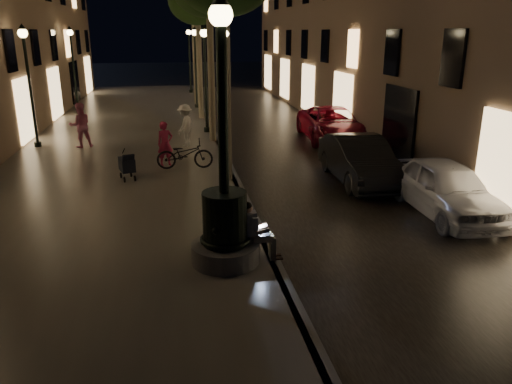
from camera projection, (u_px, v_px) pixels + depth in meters
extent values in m
plane|color=black|center=(215.00, 140.00, 22.70)|extent=(120.00, 120.00, 0.00)
cube|color=black|center=(280.00, 137.00, 23.18)|extent=(6.00, 45.00, 0.02)
cube|color=#615C55|center=(125.00, 141.00, 22.02)|extent=(8.00, 45.00, 0.20)
cube|color=#59595B|center=(215.00, 138.00, 22.67)|extent=(0.25, 45.00, 0.20)
cylinder|color=#59595B|center=(226.00, 252.00, 10.22)|extent=(1.40, 1.40, 0.40)
cylinder|color=black|center=(225.00, 218.00, 9.99)|extent=(0.90, 0.90, 1.10)
torus|color=black|center=(225.00, 239.00, 10.13)|extent=(1.04, 1.04, 0.10)
torus|color=black|center=(224.00, 199.00, 9.87)|extent=(0.89, 0.89, 0.09)
cylinder|color=black|center=(223.00, 111.00, 9.33)|extent=(0.20, 0.20, 3.20)
sphere|color=#FFD88C|center=(221.00, 15.00, 8.81)|extent=(0.44, 0.44, 0.44)
cube|color=tan|center=(252.00, 238.00, 10.23)|extent=(0.33, 0.22, 0.17)
cube|color=white|center=(249.00, 224.00, 10.12)|extent=(0.41, 0.24, 0.52)
sphere|color=tan|center=(248.00, 208.00, 10.01)|extent=(0.19, 0.19, 0.19)
sphere|color=black|center=(247.00, 206.00, 10.00)|extent=(0.19, 0.19, 0.19)
cube|color=tan|center=(263.00, 239.00, 10.18)|extent=(0.42, 0.12, 0.13)
cube|color=tan|center=(262.00, 236.00, 10.34)|extent=(0.42, 0.12, 0.13)
cube|color=tan|center=(273.00, 249.00, 10.29)|extent=(0.12, 0.11, 0.48)
cube|color=tan|center=(271.00, 246.00, 10.45)|extent=(0.12, 0.11, 0.48)
cube|color=black|center=(277.00, 259.00, 10.37)|extent=(0.24, 0.09, 0.03)
cube|color=black|center=(275.00, 255.00, 10.53)|extent=(0.24, 0.09, 0.03)
cube|color=black|center=(263.00, 234.00, 10.24)|extent=(0.22, 0.30, 0.02)
cube|color=black|center=(256.00, 230.00, 10.19)|extent=(0.08, 0.30, 0.20)
cube|color=#A2B8E8|center=(257.00, 230.00, 10.19)|extent=(0.06, 0.28, 0.17)
cylinder|color=#6B604C|center=(226.00, 100.00, 15.26)|extent=(0.28, 0.28, 5.00)
cylinder|color=#6B604C|center=(211.00, 81.00, 20.88)|extent=(0.28, 0.28, 5.10)
cylinder|color=#6B604C|center=(200.00, 72.00, 26.52)|extent=(0.28, 0.28, 4.90)
ellipsoid|color=black|center=(197.00, 1.00, 25.43)|extent=(3.00, 3.00, 2.40)
cylinder|color=#6B604C|center=(195.00, 62.00, 32.12)|extent=(0.28, 0.28, 5.20)
ellipsoid|color=black|center=(193.00, 1.00, 30.98)|extent=(3.00, 3.00, 2.40)
cylinder|color=black|center=(226.00, 176.00, 15.99)|extent=(0.28, 0.28, 0.20)
cylinder|color=black|center=(225.00, 110.00, 15.35)|extent=(0.12, 0.12, 4.40)
sphere|color=#FFD88C|center=(224.00, 34.00, 14.65)|extent=(0.36, 0.36, 0.36)
cone|color=black|center=(223.00, 25.00, 14.58)|extent=(0.30, 0.30, 0.22)
cylinder|color=black|center=(207.00, 130.00, 23.49)|extent=(0.28, 0.28, 0.20)
cylinder|color=black|center=(206.00, 84.00, 22.85)|extent=(0.12, 0.12, 4.40)
sphere|color=#FFD88C|center=(204.00, 33.00, 22.16)|extent=(0.36, 0.36, 0.36)
cone|color=black|center=(204.00, 27.00, 22.08)|extent=(0.30, 0.30, 0.22)
cylinder|color=black|center=(197.00, 106.00, 31.00)|extent=(0.28, 0.28, 0.20)
cylinder|color=black|center=(196.00, 71.00, 30.35)|extent=(0.12, 0.12, 4.40)
sphere|color=#FFD88C|center=(194.00, 32.00, 29.66)|extent=(0.36, 0.36, 0.36)
cone|color=black|center=(194.00, 28.00, 29.58)|extent=(0.30, 0.30, 0.22)
cylinder|color=black|center=(191.00, 91.00, 38.50)|extent=(0.28, 0.28, 0.20)
cylinder|color=black|center=(190.00, 63.00, 37.85)|extent=(0.12, 0.12, 4.40)
sphere|color=#FFD88C|center=(189.00, 32.00, 37.16)|extent=(0.36, 0.36, 0.36)
cone|color=black|center=(188.00, 29.00, 37.08)|extent=(0.30, 0.30, 0.22)
cylinder|color=black|center=(38.00, 144.00, 20.47)|extent=(0.28, 0.28, 0.20)
cylinder|color=black|center=(31.00, 92.00, 19.83)|extent=(0.12, 0.12, 4.40)
sphere|color=#FFD88C|center=(23.00, 33.00, 19.13)|extent=(0.36, 0.36, 0.36)
cone|color=black|center=(22.00, 26.00, 19.06)|extent=(0.30, 0.30, 0.22)
cylinder|color=black|center=(78.00, 109.00, 29.85)|extent=(0.28, 0.28, 0.20)
cylinder|color=black|center=(74.00, 73.00, 29.20)|extent=(0.12, 0.12, 4.40)
sphere|color=#FFD88C|center=(70.00, 32.00, 28.51)|extent=(0.36, 0.36, 0.36)
cone|color=black|center=(69.00, 28.00, 28.43)|extent=(0.30, 0.30, 0.22)
cube|color=black|center=(127.00, 165.00, 15.78)|extent=(0.58, 0.77, 0.41)
cube|color=black|center=(128.00, 158.00, 15.43)|extent=(0.39, 0.25, 0.27)
cylinder|color=black|center=(125.00, 180.00, 15.61)|extent=(0.09, 0.18, 0.18)
cylinder|color=black|center=(135.00, 178.00, 15.74)|extent=(0.09, 0.18, 0.18)
cylinder|color=black|center=(121.00, 175.00, 16.07)|extent=(0.09, 0.18, 0.18)
cylinder|color=black|center=(131.00, 174.00, 16.21)|extent=(0.09, 0.18, 0.18)
cylinder|color=black|center=(123.00, 151.00, 15.98)|extent=(0.14, 0.40, 0.25)
imported|color=#A9AAB1|center=(447.00, 188.00, 13.30)|extent=(1.84, 4.33, 1.46)
imported|color=black|center=(360.00, 160.00, 16.13)|extent=(1.71, 4.58, 1.50)
imported|color=maroon|center=(332.00, 124.00, 22.42)|extent=(2.79, 5.46, 1.48)
imported|color=#A92148|center=(165.00, 144.00, 17.38)|extent=(0.66, 0.55, 1.56)
imported|color=#C6698F|center=(80.00, 125.00, 20.12)|extent=(1.06, 0.94, 1.81)
imported|color=white|center=(185.00, 125.00, 20.35)|extent=(1.07, 1.28, 1.72)
imported|color=black|center=(185.00, 154.00, 17.08)|extent=(1.94, 0.74, 1.01)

